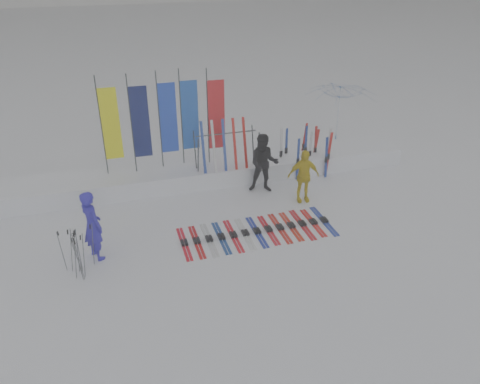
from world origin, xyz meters
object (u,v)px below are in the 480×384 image
object	(u,v)px
person_blue	(92,225)
person_black	(264,164)
person_yellow	(303,176)
ski_rack	(226,145)
ski_row	(257,231)
tent_canopy	(339,116)

from	to	relation	value
person_blue	person_black	size ratio (longest dim) A/B	0.97
person_blue	person_yellow	xyz separation A→B (m)	(6.30, 1.29, -0.10)
ski_rack	person_blue	bearing A→B (deg)	-143.93
person_black	ski_row	distance (m)	2.72
tent_canopy	ski_row	bearing A→B (deg)	-134.75
person_yellow	ski_rack	bearing A→B (deg)	142.74
ski_row	tent_canopy	bearing A→B (deg)	45.25
person_yellow	ski_row	bearing A→B (deg)	-138.41
tent_canopy	ski_rack	world-z (taller)	tent_canopy
person_blue	tent_canopy	xyz separation A→B (m)	(9.43, 5.05, 0.33)
person_black	person_yellow	size ratio (longest dim) A/B	1.15
person_blue	ski_row	world-z (taller)	person_blue
person_blue	ski_row	bearing A→B (deg)	-120.28
ski_row	ski_rack	world-z (taller)	ski_rack
person_yellow	ski_rack	distance (m)	2.76
ski_row	ski_rack	distance (m)	3.52
ski_row	person_black	bearing A→B (deg)	66.68
person_blue	person_yellow	size ratio (longest dim) A/B	1.12
person_black	ski_rack	bearing A→B (deg)	157.00
person_blue	ski_rack	xyz separation A→B (m)	(4.35, 3.17, 0.43)
ski_rack	tent_canopy	bearing A→B (deg)	20.35
person_blue	ski_rack	bearing A→B (deg)	-83.08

